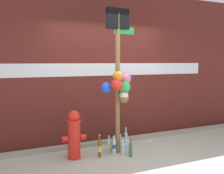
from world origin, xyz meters
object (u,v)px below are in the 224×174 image
object	(u,v)px
bottle_4	(129,148)
bottle_0	(100,148)
bottle_2	(113,144)
bottle_5	(114,146)
bottle_3	(131,149)
bottle_6	(123,148)
bottle_1	(109,146)
memorial_post	(119,76)
fire_hydrant	(74,134)
bottle_8	(119,141)
bottle_9	(120,145)
bottle_7	(126,140)

from	to	relation	value
bottle_4	bottle_0	bearing A→B (deg)	171.24
bottle_2	bottle_5	world-z (taller)	bottle_5
bottle_3	bottle_6	xyz separation A→B (m)	(-0.08, 0.14, -0.02)
bottle_1	bottle_4	world-z (taller)	bottle_1
memorial_post	bottle_2	bearing A→B (deg)	106.23
bottle_6	memorial_post	bearing A→B (deg)	117.94
bottle_5	bottle_0	bearing A→B (deg)	179.53
fire_hydrant	bottle_2	bearing A→B (deg)	5.31
memorial_post	fire_hydrant	size ratio (longest dim) A/B	3.07
bottle_3	bottle_8	world-z (taller)	bottle_8
bottle_2	bottle_6	size ratio (longest dim) A/B	0.96
bottle_9	bottle_4	bearing A→B (deg)	-69.67
bottle_9	bottle_6	bearing A→B (deg)	-98.74
bottle_4	bottle_5	xyz separation A→B (m)	(-0.25, 0.08, 0.04)
memorial_post	bottle_9	bearing A→B (deg)	54.45
bottle_3	bottle_7	distance (m)	0.46
bottle_5	bottle_6	xyz separation A→B (m)	(0.15, -0.06, -0.04)
bottle_3	bottle_7	size ratio (longest dim) A/B	0.76
bottle_5	bottle_7	world-z (taller)	bottle_7
bottle_6	bottle_9	bearing A→B (deg)	81.26
bottle_4	bottle_6	size ratio (longest dim) A/B	1.01
bottle_0	bottle_4	size ratio (longest dim) A/B	1.32
bottle_2	bottle_7	distance (m)	0.31
bottle_3	bottle_4	distance (m)	0.12
bottle_0	bottle_7	bearing A→B (deg)	20.88
bottle_7	bottle_8	distance (m)	0.14
bottle_2	bottle_8	bearing A→B (deg)	26.75
bottle_1	bottle_4	distance (m)	0.38
bottle_3	bottle_0	bearing A→B (deg)	159.21
bottle_6	bottle_5	bearing A→B (deg)	160.05
fire_hydrant	bottle_0	size ratio (longest dim) A/B	2.09
bottle_0	bottle_5	bearing A→B (deg)	-0.47
memorial_post	bottle_1	distance (m)	1.32
bottle_5	bottle_6	world-z (taller)	bottle_5
bottle_1	bottle_9	distance (m)	0.22
bottle_0	bottle_7	size ratio (longest dim) A/B	0.94
bottle_5	bottle_4	bearing A→B (deg)	-17.55
bottle_0	bottle_6	world-z (taller)	bottle_0
bottle_6	bottle_8	bearing A→B (deg)	77.24
bottle_2	bottle_9	size ratio (longest dim) A/B	0.90
memorial_post	bottle_2	xyz separation A→B (m)	(-0.05, 0.18, -1.31)
bottle_6	bottle_8	xyz separation A→B (m)	(0.08, 0.34, 0.01)
bottle_6	bottle_7	size ratio (longest dim) A/B	0.71
fire_hydrant	bottle_3	distance (m)	1.03
bottle_5	memorial_post	bearing A→B (deg)	11.94
bottle_3	bottle_9	size ratio (longest dim) A/B	1.00
bottle_8	bottle_9	bearing A→B (deg)	-106.83
bottle_1	bottle_5	xyz separation A→B (m)	(0.04, -0.16, 0.03)
bottle_9	memorial_post	bearing A→B (deg)	-125.55
bottle_1	bottle_3	world-z (taller)	bottle_1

